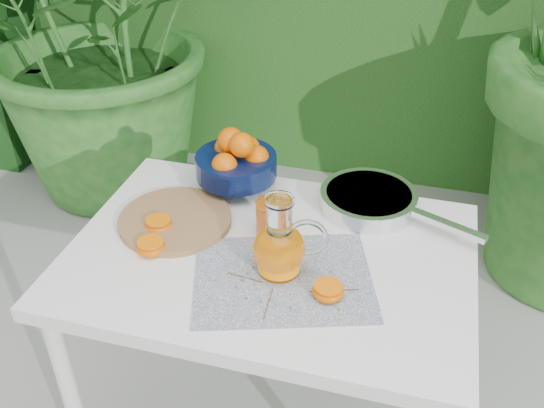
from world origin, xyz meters
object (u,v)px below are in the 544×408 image
(white_table, at_px, (270,276))
(cutting_board, at_px, (175,220))
(fruit_bowl, at_px, (237,161))
(saute_pan, at_px, (370,199))
(juice_pitcher, at_px, (280,246))

(white_table, distance_m, cutting_board, 0.29)
(cutting_board, bearing_deg, fruit_bowl, 65.12)
(cutting_board, bearing_deg, saute_pan, 23.32)
(cutting_board, relative_size, juice_pitcher, 1.46)
(white_table, bearing_deg, juice_pitcher, -56.79)
(white_table, bearing_deg, saute_pan, 50.93)
(fruit_bowl, distance_m, saute_pan, 0.39)
(juice_pitcher, distance_m, saute_pan, 0.37)
(cutting_board, relative_size, saute_pan, 0.62)
(juice_pitcher, xyz_separation_m, saute_pan, (0.17, 0.33, -0.05))
(white_table, xyz_separation_m, fruit_bowl, (-0.17, 0.27, 0.17))
(white_table, relative_size, saute_pan, 2.06)
(white_table, bearing_deg, cutting_board, 169.59)
(cutting_board, height_order, saute_pan, saute_pan)
(white_table, xyz_separation_m, saute_pan, (0.21, 0.26, 0.11))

